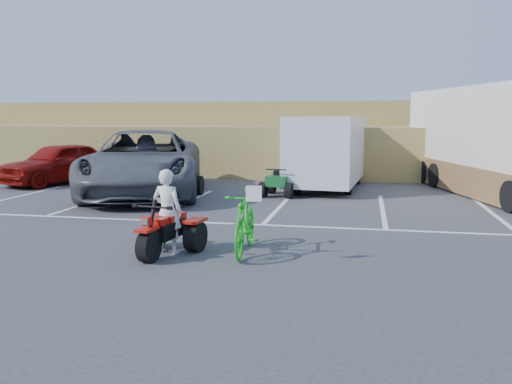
% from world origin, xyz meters
% --- Properties ---
extents(ground, '(100.00, 100.00, 0.00)m').
position_xyz_m(ground, '(0.00, 0.00, 0.00)').
color(ground, '#363639').
rests_on(ground, ground).
extents(parking_stripes, '(28.00, 5.16, 0.01)m').
position_xyz_m(parking_stripes, '(0.87, 4.07, 0.00)').
color(parking_stripes, white).
rests_on(parking_stripes, ground).
extents(grass_embankment, '(40.00, 8.50, 3.10)m').
position_xyz_m(grass_embankment, '(0.00, 15.48, 1.42)').
color(grass_embankment, olive).
rests_on(grass_embankment, ground).
extents(red_trike_atv, '(1.30, 1.61, 0.95)m').
position_xyz_m(red_trike_atv, '(-1.22, -0.53, 0.00)').
color(red_trike_atv, '#B7130A').
rests_on(red_trike_atv, ground).
extents(rider, '(0.60, 0.44, 1.51)m').
position_xyz_m(rider, '(-1.20, -0.38, 0.76)').
color(rider, white).
rests_on(rider, ground).
extents(green_dirt_bike, '(0.65, 1.94, 1.15)m').
position_xyz_m(green_dirt_bike, '(0.15, -0.12, 0.57)').
color(green_dirt_bike, '#14BF19').
rests_on(green_dirt_bike, ground).
extents(grey_pickup, '(5.19, 7.82, 2.00)m').
position_xyz_m(grey_pickup, '(-4.52, 6.42, 1.00)').
color(grey_pickup, '#4E5156').
rests_on(grey_pickup, ground).
extents(red_car, '(3.22, 4.69, 1.48)m').
position_xyz_m(red_car, '(-8.65, 8.39, 0.74)').
color(red_car, maroon).
rests_on(red_car, ground).
extents(cargo_trailer, '(2.48, 5.32, 2.41)m').
position_xyz_m(cargo_trailer, '(0.97, 9.05, 1.30)').
color(cargo_trailer, silver).
rests_on(cargo_trailer, ground).
extents(rv_motorhome, '(4.56, 9.40, 3.28)m').
position_xyz_m(rv_motorhome, '(6.14, 8.56, 1.42)').
color(rv_motorhome, silver).
rests_on(rv_motorhome, ground).
extents(quad_atv_blue, '(1.39, 1.80, 1.12)m').
position_xyz_m(quad_atv_blue, '(-3.31, 6.00, 0.00)').
color(quad_atv_blue, navy).
rests_on(quad_atv_blue, ground).
extents(quad_atv_green, '(1.17, 1.47, 0.88)m').
position_xyz_m(quad_atv_green, '(-0.31, 6.92, 0.00)').
color(quad_atv_green, '#145724').
rests_on(quad_atv_green, ground).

